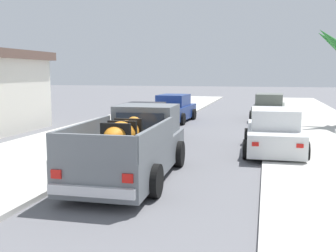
# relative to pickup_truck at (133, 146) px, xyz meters

# --- Properties ---
(sidewalk_left) EXTENTS (4.99, 60.00, 0.12)m
(sidewalk_left) POSITION_rel_pickup_truck_xyz_m (-3.81, 4.12, -0.75)
(sidewalk_left) COLOR beige
(sidewalk_left) RESTS_ON ground
(curb_left) EXTENTS (0.16, 60.00, 0.10)m
(curb_left) POSITION_rel_pickup_truck_xyz_m (-2.72, 4.12, -0.76)
(curb_left) COLOR silver
(curb_left) RESTS_ON ground
(curb_right) EXTENTS (0.16, 60.00, 0.10)m
(curb_right) POSITION_rel_pickup_truck_xyz_m (4.73, 4.12, -0.76)
(curb_right) COLOR silver
(curb_right) RESTS_ON ground
(pickup_truck) EXTENTS (2.36, 5.28, 1.80)m
(pickup_truck) POSITION_rel_pickup_truck_xyz_m (0.00, 0.00, 0.00)
(pickup_truck) COLOR slate
(pickup_truck) RESTS_ON ground
(car_right_near) EXTENTS (2.13, 4.31, 1.54)m
(car_right_near) POSITION_rel_pickup_truck_xyz_m (3.68, 4.19, -0.10)
(car_right_near) COLOR silver
(car_right_near) RESTS_ON ground
(car_left_mid) EXTENTS (2.21, 4.34, 1.54)m
(car_left_mid) POSITION_rel_pickup_truck_xyz_m (-1.44, 5.28, -0.10)
(car_left_mid) COLOR black
(car_left_mid) RESTS_ON ground
(car_left_far) EXTENTS (2.17, 4.32, 1.54)m
(car_left_far) POSITION_rel_pickup_truck_xyz_m (3.59, 14.06, -0.10)
(car_left_far) COLOR slate
(car_left_far) RESTS_ON ground
(car_right_far) EXTENTS (2.17, 4.32, 1.54)m
(car_right_far) POSITION_rel_pickup_truck_xyz_m (-1.75, 11.77, -0.10)
(car_right_far) COLOR navy
(car_right_far) RESTS_ON ground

